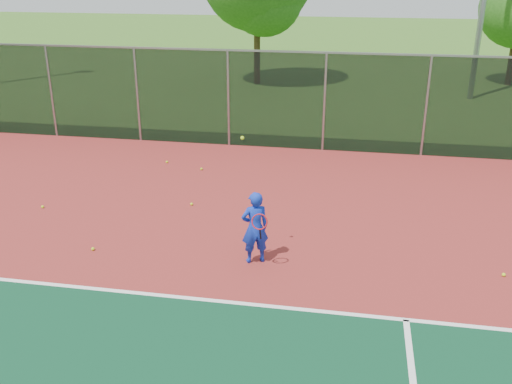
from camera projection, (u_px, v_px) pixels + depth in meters
court_apron at (277, 345)px, 8.78m from camera, size 30.00×20.00×0.02m
fence_back at (325, 101)px, 17.33m from camera, size 30.00×0.06×3.03m
tennis_player at (255, 227)px, 10.94m from camera, size 0.63×0.68×2.52m
practice_ball_1 at (192, 204)px, 13.78m from camera, size 0.07×0.07×0.07m
practice_ball_2 at (167, 162)px, 16.70m from camera, size 0.07×0.07×0.07m
practice_ball_3 at (202, 169)px, 16.13m from camera, size 0.07×0.07×0.07m
practice_ball_4 at (504, 275)px, 10.66m from camera, size 0.07×0.07×0.07m
practice_ball_5 at (43, 207)px, 13.63m from camera, size 0.07×0.07×0.07m
practice_ball_6 at (93, 249)px, 11.62m from camera, size 0.07×0.07×0.07m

